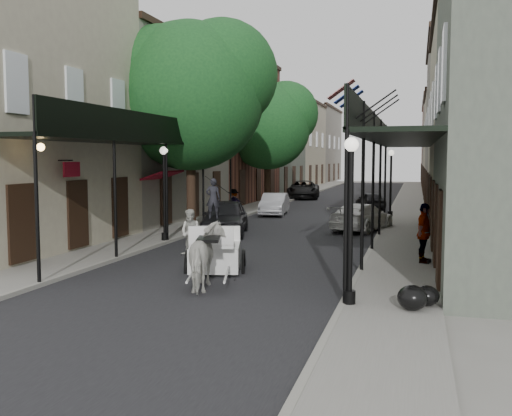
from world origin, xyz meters
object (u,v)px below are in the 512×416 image
Objects in this scene: car_left_near at (225,217)px; pedestrian_sidewalk_left at (234,203)px; lamppost_right_far at (391,182)px; tree_far at (273,123)px; pedestrian_sidewalk_right at (424,233)px; lamppost_left at (164,192)px; horse at (208,256)px; carriage at (216,233)px; car_left_mid at (274,204)px; car_right_near at (362,217)px; car_left_far at (303,190)px; pedestrian_walking at (191,232)px; car_right_far at (371,201)px; lamppost_right_near at (350,218)px; tree_near at (200,90)px.

pedestrian_sidewalk_left is at bearing 91.58° from car_left_near.
lamppost_right_far reaches higher than pedestrian_sidewalk_left.
tree_far is 23.30m from pedestrian_sidewalk_right.
lamppost_left is at bearing -89.54° from tree_far.
tree_far is 5.50× the size of pedestrian_sidewalk_left.
horse is 0.71× the size of carriage.
car_left_mid is (-2.26, 16.50, -0.45)m from carriage.
pedestrian_sidewalk_right is at bearing -83.44° from lamppost_right_far.
carriage is 11.15m from car_right_near.
lamppost_right_far reaches higher than pedestrian_sidewalk_right.
car_left_far is (-3.96, 33.16, -0.09)m from horse.
pedestrian_walking reaches higher than car_left_near.
carriage reaches higher than car_right_far.
car_right_far is at bearing 68.94° from lamppost_left.
lamppost_right_near is 2.37× the size of pedestrian_sidewalk_left.
car_right_near is (6.66, -20.02, -0.11)m from car_left_far.
tree_far is at bearing 90.46° from lamppost_left.
pedestrian_sidewalk_right is at bearing -45.55° from car_left_near.
pedestrian_walking is at bearing -93.72° from car_left_mid.
car_left_far is (0.50, 26.16, -1.30)m from lamppost_left.
pedestrian_sidewalk_left is at bearing 31.80° from car_right_far.
lamppost_right_near is at bearing 74.67° from car_right_far.
lamppost_right_near is at bearing -72.32° from tree_far.
car_left_far is (-1.00, 23.16, -0.03)m from car_left_near.
car_left_mid is (-6.70, 0.04, -1.40)m from lamppost_right_far.
tree_near reaches higher than tree_far.
tree_far is at bearing 143.49° from lamppost_right_far.
pedestrian_sidewalk_right reaches higher than car_left_mid.
lamppost_right_near is (8.35, -26.18, -3.79)m from tree_far.
lamppost_right_near reaches higher than pedestrian_sidewalk_left.
lamppost_right_near reaches higher than car_right_near.
car_left_far is at bearing 88.44° from tree_near.
tree_near is 6.15× the size of pedestrian_sidewalk_left.
tree_far reaches higher than horse.
lamppost_right_near is 14.26m from car_right_near.
car_left_mid is (1.60, 7.87, -5.84)m from tree_near.
car_left_near is 1.04× the size of car_right_near.
carriage is 0.62× the size of car_left_near.
car_left_near is at bearing -96.10° from car_left_mid.
pedestrian_walking is (-2.36, 4.60, -0.04)m from horse.
pedestrian_sidewalk_right is (9.95, -11.47, 0.15)m from pedestrian_sidewalk_left.
pedestrian_sidewalk_right is 0.54× the size of car_right_far.
lamppost_left is 1.07× the size of car_right_far.
lamppost_left is at bearing 57.58° from car_right_near.
tree_far reaches higher than car_right_far.
pedestrian_walking is (-6.10, 5.60, -1.24)m from lamppost_right_near.
horse is 0.51× the size of car_left_mid.
car_left_near is at bearing -36.40° from tree_near.
horse is at bearing 143.38° from pedestrian_sidewalk_right.
tree_far is 15.00m from car_right_near.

